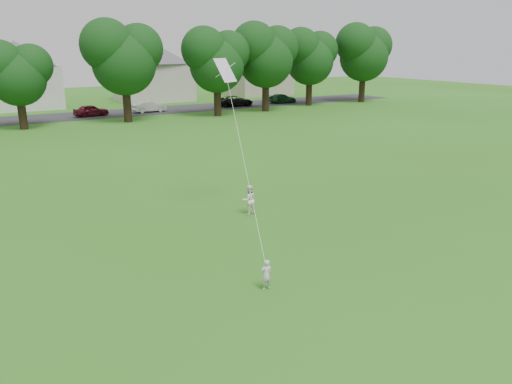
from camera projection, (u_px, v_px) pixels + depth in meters
ground at (261, 286)px, 15.01m from camera, size 160.00×160.00×0.00m
street at (36, 119)px, 49.36m from camera, size 90.00×7.00×0.01m
toddler at (266, 275)px, 14.67m from camera, size 0.38×0.27×0.96m
older_boy at (249, 200)px, 21.23m from camera, size 0.65×0.52×1.30m
kite at (242, 153)px, 17.42m from camera, size 1.89×4.07×9.26m
tree_row at (115, 56)px, 46.08m from camera, size 80.88×8.89×9.99m
parked_cars at (39, 114)px, 48.48m from camera, size 63.09×2.37×1.29m
house_row at (5, 64)px, 55.55m from camera, size 76.60×13.19×10.50m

